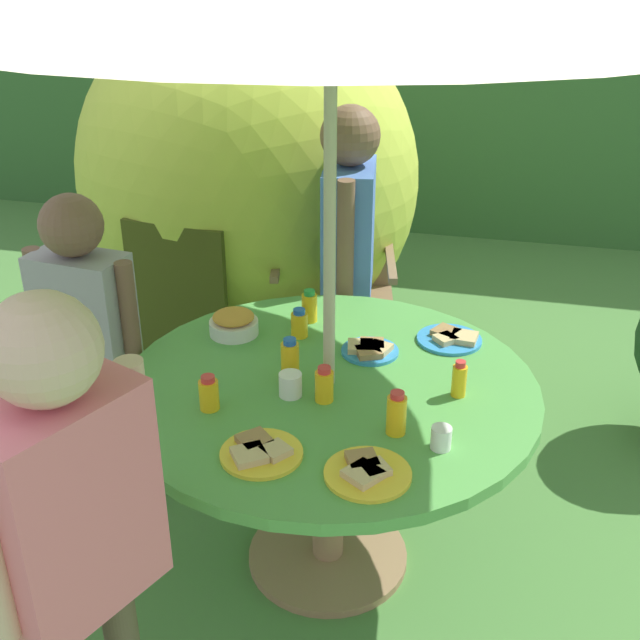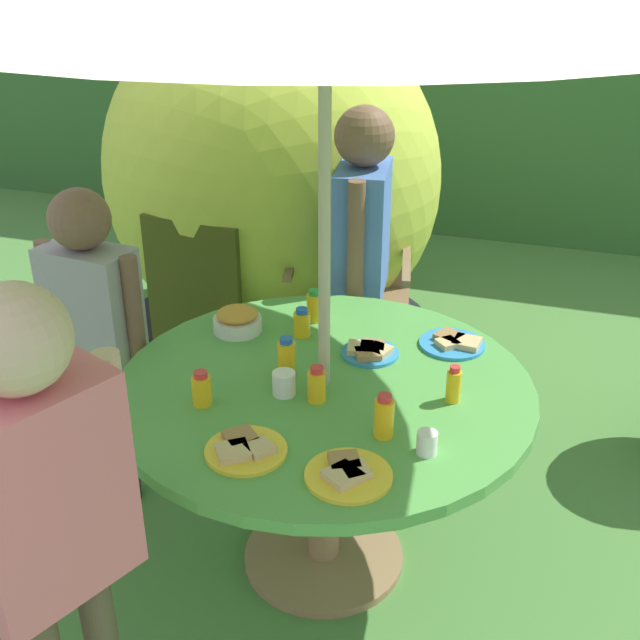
{
  "view_description": "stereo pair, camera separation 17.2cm",
  "coord_description": "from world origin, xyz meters",
  "px_view_note": "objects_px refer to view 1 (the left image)",
  "views": [
    {
      "loc": [
        0.46,
        -2.06,
        1.99
      ],
      "look_at": [
        -0.07,
        0.19,
        0.84
      ],
      "focal_mm": 44.16,
      "sensor_mm": 36.0,
      "label": 1
    },
    {
      "loc": [
        0.63,
        -2.02,
        1.99
      ],
      "look_at": [
        -0.07,
        0.19,
        0.84
      ],
      "focal_mm": 44.16,
      "sensor_mm": 36.0,
      "label": 2
    }
  ],
  "objects_px": {
    "juice_bottle_far_right": "(396,414)",
    "plate_back_edge": "(260,452)",
    "snack_bowl": "(234,323)",
    "juice_bottle_spot_a": "(290,359)",
    "plate_far_left": "(367,472)",
    "child_in_blue_shirt": "(349,230)",
    "child_in_pink_shirt": "(70,505)",
    "dome_tent": "(247,179)",
    "juice_bottle_near_right": "(324,385)",
    "plate_near_left": "(370,349)",
    "juice_bottle_center_front": "(309,307)",
    "garden_table": "(329,417)",
    "cup_near": "(441,438)",
    "wooden_chair": "(334,278)",
    "juice_bottle_mid_right": "(209,394)",
    "juice_bottle_center_back": "(299,324)",
    "juice_bottle_front_edge": "(459,380)",
    "plate_mid_left": "(451,338)",
    "cup_far": "(290,385)",
    "child_in_grey_shirt": "(85,319)"
  },
  "relations": [
    {
      "from": "garden_table",
      "to": "juice_bottle_front_edge",
      "type": "bearing_deg",
      "value": 2.55
    },
    {
      "from": "plate_back_edge",
      "to": "juice_bottle_near_right",
      "type": "distance_m",
      "value": 0.33
    },
    {
      "from": "juice_bottle_near_right",
      "to": "cup_far",
      "type": "relative_size",
      "value": 1.53
    },
    {
      "from": "garden_table",
      "to": "cup_near",
      "type": "relative_size",
      "value": 19.97
    },
    {
      "from": "juice_bottle_center_back",
      "to": "cup_near",
      "type": "xyz_separation_m",
      "value": [
        0.54,
        -0.55,
        -0.01
      ]
    },
    {
      "from": "plate_far_left",
      "to": "juice_bottle_center_front",
      "type": "distance_m",
      "value": 0.91
    },
    {
      "from": "child_in_blue_shirt",
      "to": "plate_far_left",
      "type": "xyz_separation_m",
      "value": [
        0.33,
        -1.35,
        -0.16
      ]
    },
    {
      "from": "plate_mid_left",
      "to": "cup_far",
      "type": "xyz_separation_m",
      "value": [
        -0.44,
        -0.46,
        0.03
      ]
    },
    {
      "from": "juice_bottle_front_edge",
      "to": "juice_bottle_center_front",
      "type": "bearing_deg",
      "value": 145.47
    },
    {
      "from": "snack_bowl",
      "to": "cup_near",
      "type": "distance_m",
      "value": 0.92
    },
    {
      "from": "snack_bowl",
      "to": "juice_bottle_spot_a",
      "type": "relative_size",
      "value": 1.29
    },
    {
      "from": "juice_bottle_far_right",
      "to": "cup_near",
      "type": "relative_size",
      "value": 2.02
    },
    {
      "from": "juice_bottle_near_right",
      "to": "cup_far",
      "type": "bearing_deg",
      "value": 178.03
    },
    {
      "from": "juice_bottle_center_back",
      "to": "juice_bottle_front_edge",
      "type": "distance_m",
      "value": 0.63
    },
    {
      "from": "plate_near_left",
      "to": "juice_bottle_center_back",
      "type": "height_order",
      "value": "juice_bottle_center_back"
    },
    {
      "from": "juice_bottle_center_front",
      "to": "juice_bottle_center_back",
      "type": "relative_size",
      "value": 1.16
    },
    {
      "from": "plate_back_edge",
      "to": "cup_far",
      "type": "relative_size",
      "value": 3.02
    },
    {
      "from": "wooden_chair",
      "to": "child_in_grey_shirt",
      "type": "bearing_deg",
      "value": -132.16
    },
    {
      "from": "juice_bottle_center_front",
      "to": "juice_bottle_center_back",
      "type": "xyz_separation_m",
      "value": [
        -0.01,
        -0.12,
        -0.01
      ]
    },
    {
      "from": "juice_bottle_mid_right",
      "to": "cup_far",
      "type": "relative_size",
      "value": 1.48
    },
    {
      "from": "dome_tent",
      "to": "plate_back_edge",
      "type": "bearing_deg",
      "value": -64.0
    },
    {
      "from": "juice_bottle_center_back",
      "to": "plate_back_edge",
      "type": "bearing_deg",
      "value": -83.99
    },
    {
      "from": "juice_bottle_center_front",
      "to": "child_in_pink_shirt",
      "type": "bearing_deg",
      "value": -99.05
    },
    {
      "from": "child_in_grey_shirt",
      "to": "cup_near",
      "type": "xyz_separation_m",
      "value": [
        1.26,
        -0.37,
        -0.03
      ]
    },
    {
      "from": "child_in_grey_shirt",
      "to": "juice_bottle_spot_a",
      "type": "distance_m",
      "value": 0.76
    },
    {
      "from": "juice_bottle_far_right",
      "to": "cup_near",
      "type": "distance_m",
      "value": 0.14
    },
    {
      "from": "plate_back_edge",
      "to": "plate_near_left",
      "type": "relative_size",
      "value": 1.17
    },
    {
      "from": "juice_bottle_center_front",
      "to": "child_in_grey_shirt",
      "type": "bearing_deg",
      "value": -157.34
    },
    {
      "from": "dome_tent",
      "to": "juice_bottle_near_right",
      "type": "height_order",
      "value": "dome_tent"
    },
    {
      "from": "dome_tent",
      "to": "juice_bottle_far_right",
      "type": "distance_m",
      "value": 2.11
    },
    {
      "from": "plate_near_left",
      "to": "juice_bottle_near_right",
      "type": "xyz_separation_m",
      "value": [
        -0.08,
        -0.32,
        0.04
      ]
    },
    {
      "from": "child_in_pink_shirt",
      "to": "juice_bottle_mid_right",
      "type": "xyz_separation_m",
      "value": [
        0.06,
        0.66,
        -0.11
      ]
    },
    {
      "from": "child_in_blue_shirt",
      "to": "juice_bottle_spot_a",
      "type": "distance_m",
      "value": 0.92
    },
    {
      "from": "garden_table",
      "to": "juice_bottle_center_back",
      "type": "bearing_deg",
      "value": 120.98
    },
    {
      "from": "plate_near_left",
      "to": "juice_bottle_center_front",
      "type": "distance_m",
      "value": 0.32
    },
    {
      "from": "snack_bowl",
      "to": "plate_mid_left",
      "type": "relative_size",
      "value": 0.77
    },
    {
      "from": "plate_far_left",
      "to": "juice_bottle_spot_a",
      "type": "height_order",
      "value": "juice_bottle_spot_a"
    },
    {
      "from": "child_in_blue_shirt",
      "to": "child_in_pink_shirt",
      "type": "bearing_deg",
      "value": -15.48
    },
    {
      "from": "juice_bottle_center_front",
      "to": "plate_back_edge",
      "type": "bearing_deg",
      "value": -85.25
    },
    {
      "from": "child_in_grey_shirt",
      "to": "juice_bottle_center_back",
      "type": "height_order",
      "value": "child_in_grey_shirt"
    },
    {
      "from": "plate_near_left",
      "to": "child_in_pink_shirt",
      "type": "bearing_deg",
      "value": -112.63
    },
    {
      "from": "plate_mid_left",
      "to": "juice_bottle_front_edge",
      "type": "distance_m",
      "value": 0.35
    },
    {
      "from": "child_in_pink_shirt",
      "to": "juice_bottle_center_back",
      "type": "xyz_separation_m",
      "value": [
        0.2,
        1.17,
        -0.11
      ]
    },
    {
      "from": "juice_bottle_center_back",
      "to": "juice_bottle_mid_right",
      "type": "xyz_separation_m",
      "value": [
        -0.14,
        -0.51,
        0.0
      ]
    },
    {
      "from": "wooden_chair",
      "to": "juice_bottle_center_front",
      "type": "bearing_deg",
      "value": -95.78
    },
    {
      "from": "child_in_pink_shirt",
      "to": "cup_far",
      "type": "height_order",
      "value": "child_in_pink_shirt"
    },
    {
      "from": "juice_bottle_spot_a",
      "to": "dome_tent",
      "type": "bearing_deg",
      "value": 112.46
    },
    {
      "from": "plate_far_left",
      "to": "dome_tent",
      "type": "bearing_deg",
      "value": 115.83
    },
    {
      "from": "juice_bottle_far_right",
      "to": "plate_back_edge",
      "type": "bearing_deg",
      "value": -150.57
    },
    {
      "from": "plate_far_left",
      "to": "juice_bottle_mid_right",
      "type": "bearing_deg",
      "value": 157.99
    }
  ]
}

